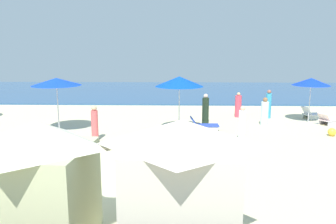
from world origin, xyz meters
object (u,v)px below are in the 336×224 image
Objects in this scene: beachgoer_1 at (265,113)px; beachgoer_5 at (242,125)px; lounge_chair_2_0 at (329,120)px; beachgoer_3 at (95,124)px; cabana_2 at (182,186)px; umbrella_3 at (56,82)px; cabana_1 at (40,183)px; beach_ball_1 at (45,141)px; beachgoer_7 at (205,110)px; umbrella_2 at (311,82)px; beachgoer_2 at (238,106)px; lounge_chair_4_0 at (204,125)px; umbrella_4 at (179,81)px; beach_ball_0 at (332,132)px; lounge_chair_2_1 at (312,114)px; beachgoer_6 at (268,105)px.

beachgoer_1 is 0.94× the size of beachgoer_5.
beachgoer_3 reaches higher than lounge_chair_2_0.
cabana_2 reaches higher than umbrella_3.
lounge_chair_2_0 is at bearing 50.35° from cabana_1.
beachgoer_7 is at bearing 30.73° from beach_ball_1.
umbrella_2 reaches higher than beachgoer_2.
beachgoer_3 is 6.56m from beachgoer_5.
umbrella_3 is (-6.00, 9.93, 1.06)m from cabana_2.
cabana_1 is 1.85× the size of lounge_chair_4_0.
lounge_chair_4_0 is 3.63m from beachgoer_1.
cabana_2 is 1.74× the size of lounge_chair_2_0.
beachgoer_7 is (1.47, 2.02, -1.75)m from umbrella_4.
umbrella_3 is at bearing 125.29° from cabana_2.
beachgoer_5 is at bearing -165.91° from beach_ball_0.
umbrella_4 reaches higher than beach_ball_1.
beachgoer_1 is 8.97m from beachgoer_3.
lounge_chair_2_1 reaches higher than lounge_chair_4_0.
cabana_2 is 7.20× the size of beach_ball_0.
beachgoer_2 is 11.26m from beach_ball_1.
cabana_2 is 1.11× the size of umbrella_2.
beachgoer_6 reaches higher than beachgoer_5.
umbrella_4 is 6.70m from beach_ball_1.
beachgoer_5 is at bearing -143.70° from lounge_chair_4_0.
beachgoer_5 reaches higher than beach_ball_1.
beachgoer_2 is (2.36, 3.56, 0.40)m from lounge_chair_4_0.
beach_ball_1 is (-14.06, -4.26, -0.13)m from lounge_chair_2_0.
beachgoer_5 is at bearing 75.38° from cabana_2.
beachgoer_1 reaches higher than lounge_chair_2_0.
umbrella_2 is 6.35m from beachgoer_5.
lounge_chair_2_1 is 3.74× the size of beach_ball_0.
lounge_chair_4_0 is (1.23, 0.28, -2.24)m from umbrella_4.
beachgoer_7 is (5.26, 3.62, 0.01)m from beachgoer_3.
umbrella_4 is 10.21× the size of beach_ball_1.
beachgoer_5 is (-4.54, -4.17, -1.52)m from umbrella_2.
lounge_chair_4_0 is 0.87× the size of beachgoer_7.
lounge_chair_2_1 is 0.99× the size of lounge_chair_4_0.
umbrella_4 reaches higher than beachgoer_1.
lounge_chair_2_0 is 0.59× the size of umbrella_3.
cabana_2 is at bearing -78.87° from beachgoer_2.
beachgoer_6 is (11.34, 3.47, -1.68)m from umbrella_3.
cabana_2 is at bearing -28.90° from beachgoer_5.
lounge_chair_2_1 is (7.91, 13.25, -1.13)m from cabana_2.
lounge_chair_4_0 is 2.53m from beachgoer_5.
beach_ball_0 is at bearing -144.18° from beachgoer_1.
beachgoer_5 reaches higher than beachgoer_3.
beachgoer_7 is 6.10× the size of beach_ball_1.
lounge_chair_2_0 is 1.04× the size of beachgoer_1.
beachgoer_3 is (-5.03, -1.88, 0.48)m from lounge_chair_4_0.
cabana_2 is at bearing -176.86° from beachgoer_6.
umbrella_2 is at bearing 88.81° from beach_ball_0.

